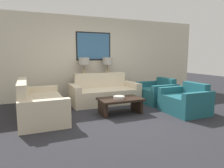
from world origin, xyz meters
TOP-DOWN VIEW (x-y plane):
  - ground_plane at (0.00, 0.00)m, footprint 20.00×20.00m
  - back_wall at (0.00, 2.55)m, footprint 8.11×0.12m
  - console_table at (0.00, 2.27)m, footprint 1.37×0.40m
  - table_lamp_left at (-0.40, 2.27)m, footprint 0.34×0.34m
  - table_lamp_right at (0.40, 2.27)m, footprint 0.34×0.34m
  - couch_by_back_wall at (0.00, 1.53)m, footprint 1.96×0.95m
  - couch_by_side at (-1.85, 0.80)m, footprint 0.95×1.96m
  - coffee_table at (-0.02, 0.36)m, footprint 1.04×0.64m
  - decorative_bowl at (-0.07, 0.32)m, footprint 0.27×0.27m
  - armchair_near_back_wall at (1.46, 0.95)m, footprint 0.86×1.00m
  - armchair_near_camera at (1.46, -0.22)m, footprint 0.86×1.00m

SIDE VIEW (x-z plane):
  - ground_plane at x=0.00m, z-range 0.00..0.00m
  - coffee_table at x=-0.02m, z-range 0.09..0.46m
  - armchair_near_back_wall at x=1.46m, z-range -0.09..0.64m
  - armchair_near_camera at x=1.46m, z-range -0.09..0.64m
  - couch_by_back_wall at x=0.00m, z-range -0.15..0.72m
  - couch_by_side at x=-1.85m, z-range -0.15..0.72m
  - console_table at x=0.00m, z-range 0.00..0.73m
  - decorative_bowl at x=-0.07m, z-range 0.38..0.44m
  - table_lamp_left at x=-0.40m, z-range 0.85..1.46m
  - table_lamp_right at x=0.40m, z-range 0.85..1.46m
  - back_wall at x=0.00m, z-range 0.01..2.66m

